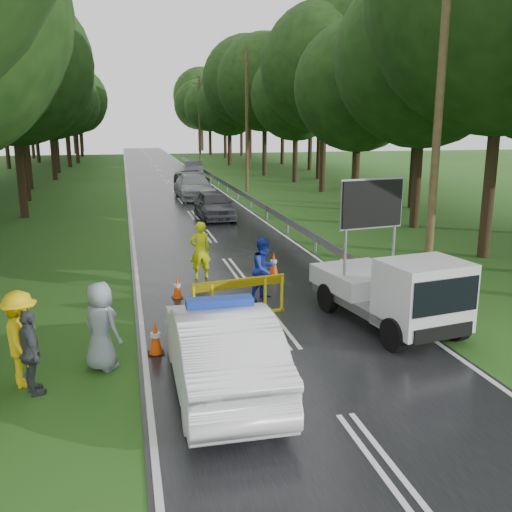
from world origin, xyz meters
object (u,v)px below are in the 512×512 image
object	(u,v)px
civilian	(264,269)
queue_car_first	(214,205)
officer	(200,251)
queue_car_third	(192,179)
work_truck	(394,290)
police_sedan	(220,348)
barrier	(239,288)
queue_car_fourth	(194,170)
queue_car_second	(194,186)

from	to	relation	value
civilian	queue_car_first	size ratio (longest dim) A/B	0.41
officer	queue_car_third	distance (m)	26.18
work_truck	queue_car_third	xyz separation A→B (m)	(-1.34, 31.65, -0.29)
police_sedan	barrier	world-z (taller)	police_sedan
officer	queue_car_fourth	world-z (taller)	officer
barrier	police_sedan	bearing A→B (deg)	-116.63
queue_car_first	queue_car_fourth	bearing A→B (deg)	84.37
barrier	queue_car_second	xyz separation A→B (m)	(1.73, 24.03, 0.00)
barrier	officer	world-z (taller)	officer
police_sedan	civilian	size ratio (longest dim) A/B	2.81
officer	queue_car_second	size ratio (longest dim) A/B	0.34
officer	queue_car_first	distance (m)	11.85
police_sedan	queue_car_fourth	bearing A→B (deg)	-96.15
police_sedan	queue_car_first	distance (m)	19.81
queue_car_first	queue_car_third	xyz separation A→B (m)	(0.49, 14.40, -0.06)
officer	civilian	size ratio (longest dim) A/B	1.06
officer	queue_car_second	xyz separation A→B (m)	(2.22, 20.03, -0.15)
police_sedan	queue_car_second	world-z (taller)	police_sedan
police_sedan	barrier	distance (m)	4.13
officer	queue_car_second	distance (m)	20.16
queue_car_second	barrier	bearing A→B (deg)	-95.68
civilian	queue_car_first	distance (m)	14.22
officer	queue_car_fourth	distance (m)	34.30
officer	queue_car_first	world-z (taller)	officer
civilian	queue_car_second	size ratio (longest dim) A/B	0.33
barrier	civilian	distance (m)	1.76
work_truck	officer	bearing A→B (deg)	116.66
barrier	queue_car_first	world-z (taller)	queue_car_first
civilian	queue_car_third	size ratio (longest dim) A/B	0.37
work_truck	queue_car_second	world-z (taller)	work_truck
civilian	queue_car_second	world-z (taller)	civilian
queue_car_first	civilian	bearing A→B (deg)	-94.55
work_truck	queue_car_fourth	bearing A→B (deg)	80.83
police_sedan	queue_car_fourth	distance (m)	42.29
officer	queue_car_third	xyz separation A→B (m)	(2.76, 26.03, -0.27)
queue_car_first	queue_car_fourth	world-z (taller)	queue_car_fourth
queue_car_third	queue_car_fourth	world-z (taller)	queue_car_fourth
queue_car_second	queue_car_third	world-z (taller)	queue_car_second
barrier	queue_car_second	distance (m)	24.09
barrier	queue_car_third	world-z (taller)	queue_car_third
barrier	queue_car_third	distance (m)	30.12
queue_car_fourth	barrier	bearing A→B (deg)	-90.02
officer	queue_car_first	bearing A→B (deg)	-107.77
work_truck	barrier	size ratio (longest dim) A/B	1.87
queue_car_first	barrier	bearing A→B (deg)	-97.99
police_sedan	queue_car_fourth	world-z (taller)	police_sedan
police_sedan	queue_car_first	bearing A→B (deg)	-98.50
police_sedan	queue_car_second	bearing A→B (deg)	-95.85
queue_car_first	queue_car_third	bearing A→B (deg)	86.54
queue_car_first	queue_car_third	distance (m)	14.41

